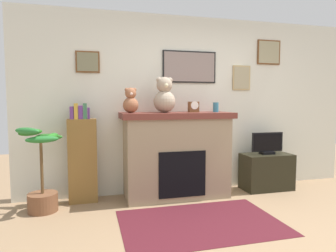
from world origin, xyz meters
TOP-DOWN VIEW (x-y plane):
  - ground_plane at (0.00, 0.00)m, footprint 12.00×12.00m
  - back_wall at (0.00, 2.00)m, footprint 5.20×0.15m
  - fireplace at (-0.39, 1.65)m, footprint 1.55×0.63m
  - bookshelf at (-1.67, 1.74)m, footprint 0.37×0.16m
  - potted_plant at (-2.14, 1.51)m, footprint 0.55×0.61m
  - tv_stand at (1.05, 1.64)m, footprint 0.75×0.40m
  - television at (1.05, 1.64)m, footprint 0.51×0.14m
  - area_rug at (-0.39, 0.69)m, footprint 1.77×1.18m
  - candle_jar at (0.19, 1.64)m, footprint 0.08×0.08m
  - mantel_clock at (-0.15, 1.63)m, footprint 0.14×0.10m
  - teddy_bear_cream at (-1.03, 1.64)m, footprint 0.21×0.21m
  - teddy_bear_brown at (-0.57, 1.64)m, footprint 0.30×0.30m

SIDE VIEW (x-z plane):
  - ground_plane at x=0.00m, z-range 0.00..0.00m
  - area_rug at x=-0.39m, z-range 0.00..0.01m
  - tv_stand at x=1.05m, z-range 0.00..0.55m
  - potted_plant at x=-2.14m, z-range -0.13..0.92m
  - fireplace at x=-0.39m, z-range 0.01..1.20m
  - bookshelf at x=-1.67m, z-range -0.05..1.27m
  - television at x=1.05m, z-range 0.54..0.87m
  - candle_jar at x=0.19m, z-range 1.20..1.34m
  - mantel_clock at x=-0.15m, z-range 1.19..1.35m
  - back_wall at x=0.00m, z-range 0.01..2.61m
  - teddy_bear_cream at x=-1.03m, z-range 1.18..1.52m
  - teddy_bear_brown at x=-0.57m, z-range 1.17..1.66m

